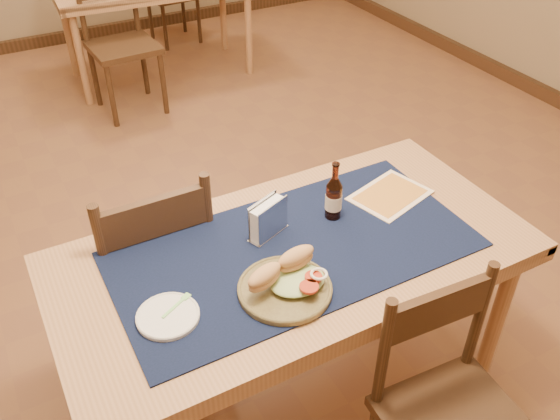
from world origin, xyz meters
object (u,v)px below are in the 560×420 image
chair_main_far (153,265)px  beer_bottle (334,197)px  sandwich_plate (287,282)px  napkin_holder (268,219)px  main_table (294,268)px  chair_main_near (451,413)px

chair_main_far → beer_bottle: bearing=-30.8°
sandwich_plate → napkin_holder: (0.07, 0.26, 0.03)m
main_table → chair_main_near: size_ratio=1.80×
main_table → sandwich_plate: 0.23m
main_table → napkin_holder: napkin_holder is taller
main_table → sandwich_plate: bearing=-126.5°
beer_bottle → napkin_holder: 0.25m
chair_main_far → chair_main_near: 1.20m
chair_main_far → sandwich_plate: 0.71m
napkin_holder → sandwich_plate: bearing=-105.5°
main_table → sandwich_plate: (-0.12, -0.16, 0.12)m
napkin_holder → chair_main_far: bearing=135.6°
chair_main_far → sandwich_plate: size_ratio=3.24×
chair_main_near → sandwich_plate: size_ratio=3.05×
main_table → napkin_holder: size_ratio=9.77×
chair_main_far → chair_main_near: size_ratio=1.07×
napkin_holder → beer_bottle: bearing=-4.6°
main_table → chair_main_near: bearing=-70.5°
beer_bottle → chair_main_far: bearing=149.2°
chair_main_near → chair_main_far: bearing=119.6°
main_table → chair_main_far: 0.60m
sandwich_plate → napkin_holder: bearing=74.5°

